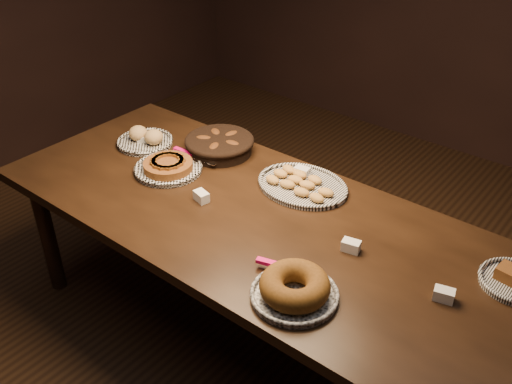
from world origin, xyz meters
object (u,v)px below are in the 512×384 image
Objects in this scene: buffet_table at (254,227)px; bundt_cake_plate at (295,288)px; apple_tart_plate at (168,167)px; madeleine_platter at (301,185)px.

buffet_table is 6.50× the size of bundt_cake_plate.
apple_tart_plate is (-0.54, 0.02, 0.10)m from buffet_table.
apple_tart_plate is 0.78× the size of madeleine_platter.
apple_tart_plate is 0.64m from madeleine_platter.
buffet_table is 0.31m from madeleine_platter.
buffet_table is at bearing -17.59° from apple_tart_plate.
madeleine_platter is 1.16× the size of bundt_cake_plate.
apple_tart_plate reaches higher than madeleine_platter.
buffet_table is 0.55m from bundt_cake_plate.
bundt_cake_plate is (0.97, -0.33, 0.02)m from apple_tart_plate.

